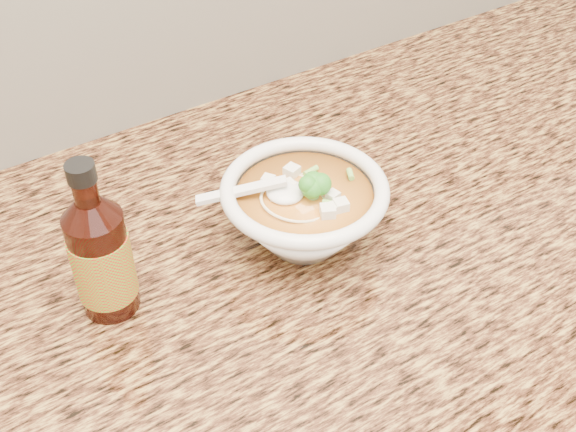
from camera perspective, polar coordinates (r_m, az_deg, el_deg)
counter_slab at (r=0.74m, az=-8.49°, el=-7.67°), size 4.00×0.68×0.04m
soup_bowl at (r=0.75m, az=1.27°, el=0.31°), size 0.19×0.17×0.10m
hot_sauce_bottle at (r=0.69m, az=-14.54°, el=-3.14°), size 0.06×0.06×0.17m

